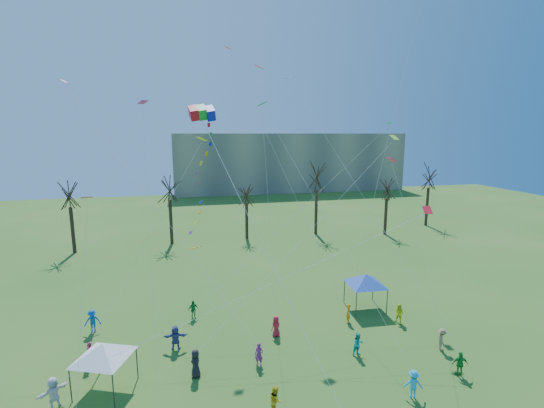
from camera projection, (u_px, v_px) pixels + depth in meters
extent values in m
cube|color=gray|center=(289.00, 162.00, 101.40)|extent=(60.00, 14.00, 15.00)
cylinder|color=black|center=(73.00, 230.00, 47.91)|extent=(0.44, 0.44, 5.94)
cylinder|color=black|center=(171.00, 222.00, 51.89)|extent=(0.44, 0.44, 6.20)
cylinder|color=black|center=(247.00, 221.00, 54.63)|extent=(0.44, 0.44, 5.20)
cylinder|color=black|center=(316.00, 212.00, 56.88)|extent=(0.44, 0.44, 6.77)
cylinder|color=black|center=(386.00, 216.00, 56.84)|extent=(0.44, 0.44, 5.53)
cylinder|color=black|center=(427.00, 207.00, 62.32)|extent=(0.44, 0.44, 6.32)
cube|color=red|center=(194.00, 113.00, 23.77)|extent=(0.71, 1.12, 1.10)
cube|color=#139235|center=(202.00, 113.00, 23.89)|extent=(0.71, 1.12, 1.10)
cube|color=#0F19C6|center=(210.00, 113.00, 24.00)|extent=(0.71, 1.12, 1.10)
cylinder|color=white|center=(265.00, 251.00, 19.97)|extent=(0.02, 0.02, 18.81)
cylinder|color=#3F3F44|center=(70.00, 386.00, 21.30)|extent=(0.09, 0.09, 2.12)
cylinder|color=#3F3F44|center=(113.00, 391.00, 20.91)|extent=(0.09, 0.09, 2.12)
cylinder|color=#3F3F44|center=(98.00, 359.00, 23.85)|extent=(0.09, 0.09, 2.12)
cylinder|color=#3F3F44|center=(137.00, 363.00, 23.46)|extent=(0.09, 0.09, 2.12)
pyramid|color=white|center=(103.00, 350.00, 22.10)|extent=(3.75, 3.75, 0.91)
cylinder|color=#3F3F44|center=(356.00, 305.00, 31.28)|extent=(0.08, 0.08, 2.21)
cylinder|color=#3F3F44|center=(387.00, 302.00, 31.75)|extent=(0.08, 0.08, 2.21)
cylinder|color=#3F3F44|center=(344.00, 291.00, 33.93)|extent=(0.08, 0.08, 2.21)
cylinder|color=#3F3F44|center=(373.00, 289.00, 34.40)|extent=(0.08, 0.08, 2.21)
pyramid|color=#234DB3|center=(366.00, 279.00, 32.55)|extent=(4.21, 4.21, 0.95)
imported|color=gold|center=(276.00, 400.00, 20.57)|extent=(0.62, 0.78, 1.59)
imported|color=#1CA6E1|center=(413.00, 384.00, 21.80)|extent=(1.24, 0.97, 1.69)
imported|color=#1E8B2C|center=(460.00, 364.00, 23.76)|extent=(1.02, 0.65, 1.61)
imported|color=white|center=(54.00, 393.00, 20.94)|extent=(1.65, 1.52, 1.84)
imported|color=black|center=(196.00, 363.00, 23.65)|extent=(0.75, 0.98, 1.80)
imported|color=#8A2272|center=(259.00, 354.00, 24.80)|extent=(0.69, 0.63, 1.58)
imported|color=#0BA6A0|center=(358.00, 344.00, 25.95)|extent=(0.92, 0.79, 1.63)
imported|color=#937750|center=(442.00, 340.00, 26.57)|extent=(0.92, 1.16, 1.58)
imported|color=#F7528E|center=(90.00, 354.00, 24.68)|extent=(0.81, 1.08, 1.71)
imported|color=#434992|center=(175.00, 338.00, 26.63)|extent=(1.69, 0.62, 1.79)
imported|color=red|center=(276.00, 326.00, 28.42)|extent=(0.92, 0.82, 1.59)
imported|color=orange|center=(348.00, 313.00, 30.46)|extent=(0.63, 0.69, 1.58)
imported|color=#D7F019|center=(399.00, 314.00, 30.32)|extent=(0.97, 0.99, 1.62)
imported|color=#1557AE|center=(93.00, 321.00, 28.92)|extent=(1.25, 0.80, 1.83)
imported|color=#1E8E33|center=(193.00, 310.00, 31.12)|extent=(0.99, 0.68, 1.56)
cube|color=red|center=(87.00, 197.00, 20.19)|extent=(0.69, 0.84, 0.17)
cylinder|color=white|center=(82.00, 306.00, 19.11)|extent=(0.01, 0.01, 10.83)
cube|color=#DA24AE|center=(143.00, 102.00, 26.74)|extent=(0.80, 0.83, 0.23)
cylinder|color=white|center=(150.00, 231.00, 22.69)|extent=(0.01, 0.01, 19.50)
cube|color=yellow|center=(194.00, 248.00, 22.43)|extent=(0.93, 0.95, 0.28)
cylinder|color=white|center=(233.00, 317.00, 21.45)|extent=(0.01, 0.01, 8.87)
cube|color=#19C09B|center=(262.00, 104.00, 28.63)|extent=(0.84, 0.74, 0.36)
cylinder|color=white|center=(328.00, 222.00, 25.17)|extent=(0.01, 0.01, 20.53)
cube|color=blue|center=(290.00, 78.00, 34.49)|extent=(0.94, 0.88, 0.21)
cylinder|color=white|center=(360.00, 191.00, 29.08)|extent=(0.01, 0.01, 25.51)
cube|color=red|center=(427.00, 210.00, 24.86)|extent=(0.69, 0.74, 0.42)
cylinder|color=white|center=(257.00, 291.00, 22.86)|extent=(0.01, 0.01, 24.54)
cube|color=#94E535|center=(394.00, 137.00, 32.27)|extent=(0.78, 0.85, 0.42)
cylinder|color=white|center=(310.00, 230.00, 27.93)|extent=(0.01, 0.01, 23.02)
cube|color=purple|center=(64.00, 81.00, 32.44)|extent=(0.72, 0.69, 0.33)
cylinder|color=white|center=(148.00, 196.00, 28.57)|extent=(0.01, 0.01, 27.04)
cube|color=orange|center=(228.00, 48.00, 35.10)|extent=(0.70, 0.63, 0.27)
cylinder|color=white|center=(283.00, 171.00, 30.48)|extent=(0.01, 0.01, 26.99)
cube|color=#F22870|center=(392.00, 160.00, 24.38)|extent=(0.76, 0.68, 0.36)
cylinder|color=white|center=(418.00, 250.00, 25.43)|extent=(0.01, 0.01, 12.41)
cube|color=#F9F41A|center=(202.00, 139.00, 23.57)|extent=(0.75, 0.68, 0.28)
cylinder|color=white|center=(144.00, 246.00, 24.08)|extent=(0.01, 0.01, 15.09)
cube|color=#1CD2CB|center=(389.00, 123.00, 35.95)|extent=(0.60, 0.72, 0.16)
cylinder|color=white|center=(298.00, 212.00, 31.25)|extent=(0.01, 0.01, 26.04)
cube|color=#B6162C|center=(259.00, 67.00, 30.39)|extent=(0.79, 0.78, 0.34)
cylinder|color=white|center=(267.00, 189.00, 29.36)|extent=(0.01, 0.01, 19.49)
cylinder|color=white|center=(379.00, 175.00, 26.27)|extent=(0.01, 0.01, 21.97)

